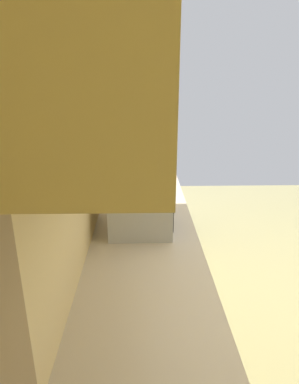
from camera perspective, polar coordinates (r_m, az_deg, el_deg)
name	(u,v)px	position (r m, az deg, el deg)	size (l,w,h in m)	color
wall_back	(80,157)	(1.97, -11.92, 5.90)	(4.39, 0.12, 2.68)	#F0CD83
counter_run	(145,330)	(2.00, -0.82, -22.85)	(3.44, 0.65, 0.88)	tan
upper_cabinets	(112,59)	(1.48, -6.59, 21.85)	(1.94, 0.36, 0.55)	#D1B964
oven_range	(142,198)	(3.78, -1.29, -1.04)	(0.69, 0.61, 1.06)	#B7BABF
microwave	(141,206)	(2.07, -1.52, -2.38)	(0.49, 0.38, 0.27)	#B7BABF
bowl	(155,193)	(2.62, 0.99, -0.12)	(0.20, 0.20, 0.04)	#D84C47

